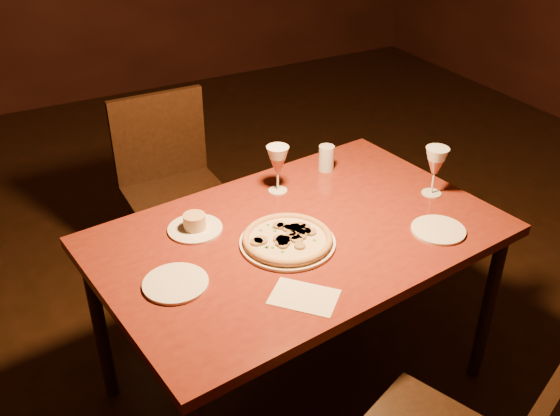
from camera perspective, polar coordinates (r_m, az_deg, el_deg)
name	(u,v)px	position (r m, az deg, el deg)	size (l,w,h in m)	color
floor	(328,351)	(2.82, 4.46, -12.89)	(7.00, 7.00, 0.00)	black
dining_table	(299,247)	(2.23, 1.72, -3.59)	(1.50, 1.07, 0.75)	maroon
chair_far	(172,184)	(3.00, -9.80, 2.18)	(0.45, 0.45, 0.93)	black
pizza_plate	(288,239)	(2.12, 0.69, -2.90)	(0.33, 0.33, 0.04)	white
ramekin_saucer	(195,225)	(2.21, -7.80, -1.56)	(0.19, 0.19, 0.06)	white
wine_glass_far	(278,169)	(2.39, -0.21, 3.56)	(0.09, 0.09, 0.19)	#AA5646
wine_glass_right	(435,171)	(2.45, 13.95, 3.27)	(0.09, 0.09, 0.20)	#AA5646
water_tumbler	(326,158)	(2.58, 4.26, 4.58)	(0.06, 0.06, 0.11)	silver
side_plate_left	(176,283)	(1.98, -9.52, -6.81)	(0.21, 0.21, 0.01)	white
side_plate_near	(438,230)	(2.26, 14.27, -1.96)	(0.19, 0.19, 0.01)	white
menu_card	(304,297)	(1.91, 2.22, -8.12)	(0.14, 0.20, 0.00)	beige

